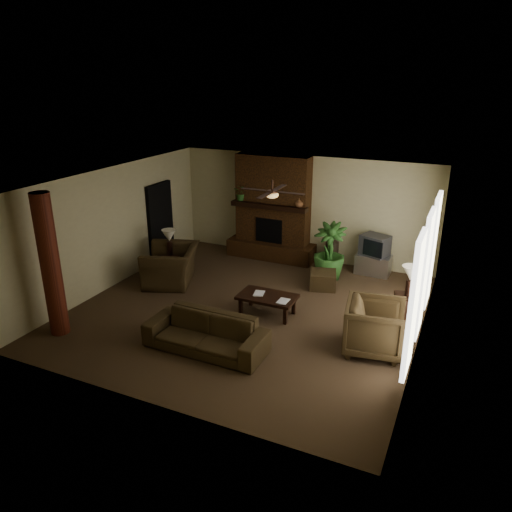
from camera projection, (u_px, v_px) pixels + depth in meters
The scene contains 23 objects.
room_shell at pixel (248, 249), 10.00m from camera, with size 7.00×7.00×7.00m.
fireplace at pixel (272, 216), 13.14m from camera, with size 2.40×0.70×2.80m.
windows at pixel (424, 274), 8.84m from camera, with size 0.08×3.65×2.35m.
log_column at pixel (50, 266), 9.10m from camera, with size 0.36×0.36×2.80m, color maroon.
doorway at pixel (161, 222), 12.99m from camera, with size 0.10×1.00×2.10m, color black.
ceiling_fan at pixel (272, 193), 9.70m from camera, with size 1.35×1.35×0.37m.
sofa at pixel (206, 328), 8.84m from camera, with size 2.25×0.66×0.88m, color #3D2F1A.
armchair_left at pixel (171, 259), 11.66m from camera, with size 1.36×0.89×1.19m, color #3D2F1A.
armchair_right at pixel (375, 325), 8.75m from camera, with size 1.03×0.97×1.06m, color #3D2F1A.
coffee_table at pixel (267, 298), 10.17m from camera, with size 1.20×0.70×0.43m.
ottoman at pixel (323, 280), 11.50m from camera, with size 0.60×0.60×0.40m, color #3D2F1A.
tv_stand at pixel (373, 264), 12.31m from camera, with size 0.85×0.50×0.50m, color #B4B4B6.
tv at pixel (375, 245), 12.12m from camera, with size 0.78×0.71×0.52m.
floor_vase at pixel (332, 251), 12.66m from camera, with size 0.34×0.34×0.77m.
floor_plant at pixel (329, 263), 11.99m from camera, with size 0.79×1.41×0.79m, color #305F26.
side_table_left at pixel (171, 265), 12.17m from camera, with size 0.50×0.50×0.55m, color black.
lamp_left at pixel (169, 237), 11.94m from camera, with size 0.40×0.40×0.65m.
side_table_right at pixel (407, 308), 9.95m from camera, with size 0.50×0.50×0.55m, color black.
lamp_right at pixel (410, 276), 9.68m from camera, with size 0.43×0.43×0.65m.
mantel_plant at pixel (241, 194), 13.10m from camera, with size 0.38×0.42×0.33m, color #305F26.
mantel_vase at pixel (299, 203), 12.46m from camera, with size 0.22×0.23×0.22m, color brown.
book_a at pixel (254, 287), 10.18m from camera, with size 0.22×0.03×0.29m, color #999999.
book_b at pixel (278, 294), 9.86m from camera, with size 0.21×0.02×0.29m, color #999999.
Camera 1 is at (4.05, -8.50, 4.76)m, focal length 34.18 mm.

